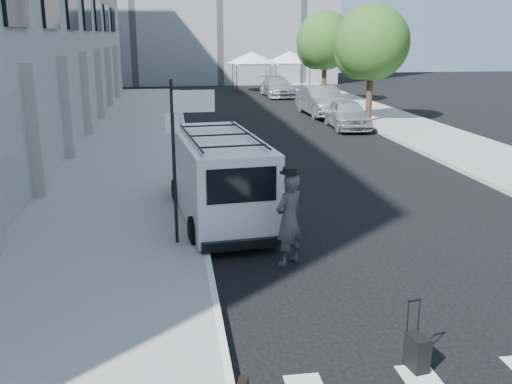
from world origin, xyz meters
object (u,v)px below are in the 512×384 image
object	(u,v)px
businessman	(289,219)
parked_car_b	(321,101)
suitcase	(417,352)
parked_car_a	(347,114)
parked_car_c	(277,87)
cargo_van	(218,176)

from	to	relation	value
businessman	parked_car_b	world-z (taller)	businessman
businessman	parked_car_b	xyz separation A→B (m)	(6.28, 21.25, -0.11)
suitcase	parked_car_a	size ratio (longest dim) A/B	0.23
businessman	parked_car_c	size ratio (longest dim) A/B	0.38
businessman	parked_car_a	bearing A→B (deg)	-148.26
suitcase	parked_car_c	size ratio (longest dim) A/B	0.20
parked_car_a	parked_car_b	distance (m)	4.75
businessman	parked_car_b	size ratio (longest dim) A/B	0.37
suitcase	parked_car_c	bearing A→B (deg)	73.01
parked_car_b	suitcase	bearing A→B (deg)	-103.94
parked_car_b	parked_car_a	bearing A→B (deg)	-91.26
cargo_van	parked_car_a	distance (m)	15.30
businessman	cargo_van	xyz separation A→B (m)	(-1.15, 3.17, 0.15)
suitcase	parked_car_a	distance (m)	21.19
parked_car_b	parked_car_c	size ratio (longest dim) A/B	1.03
suitcase	parked_car_a	bearing A→B (deg)	65.86
businessman	suitcase	size ratio (longest dim) A/B	1.91
cargo_van	parked_car_c	xyz separation A→B (m)	(6.86, 28.70, -0.38)
businessman	cargo_van	size ratio (longest dim) A/B	0.33
parked_car_b	parked_car_c	distance (m)	10.63
businessman	suitcase	distance (m)	4.18
parked_car_a	parked_car_c	world-z (taller)	same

